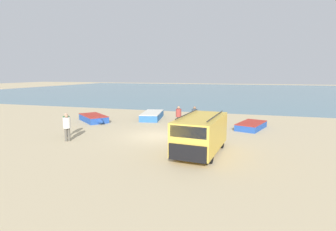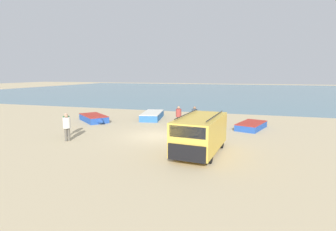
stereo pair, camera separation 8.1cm
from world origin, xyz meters
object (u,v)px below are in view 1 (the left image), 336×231
object	(u,v)px
fisherman_1	(179,114)
parked_van	(201,133)
fisherman_2	(67,125)
fisherman_0	(195,115)
fisherman_3	(67,123)
fishing_rowboat_2	(252,125)
fishing_rowboat_0	(94,118)
fishing_rowboat_1	(152,115)

from	to	relation	value
fisherman_1	parked_van	bearing A→B (deg)	152.54
parked_van	fisherman_2	distance (m)	8.64
fisherman_0	fisherman_3	world-z (taller)	fisherman_0
fishing_rowboat_2	fisherman_2	distance (m)	13.67
fisherman_3	fishing_rowboat_0	bearing A→B (deg)	-86.30
fishing_rowboat_1	fisherman_2	bearing A→B (deg)	157.04
fishing_rowboat_0	fisherman_0	size ratio (longest dim) A/B	2.32
fisherman_1	fisherman_2	size ratio (longest dim) A/B	0.96
fisherman_3	fisherman_2	bearing A→B (deg)	118.15
fishing_rowboat_1	fishing_rowboat_2	size ratio (longest dim) A/B	1.27
fishing_rowboat_1	fisherman_0	distance (m)	5.70
parked_van	fisherman_3	world-z (taller)	parked_van
fisherman_0	fisherman_2	bearing A→B (deg)	-80.40
parked_van	fisherman_1	xyz separation A→B (m)	(-2.97, 6.68, -0.11)
fishing_rowboat_1	fisherman_3	bearing A→B (deg)	150.40
fisherman_3	fishing_rowboat_2	bearing A→B (deg)	-163.00
fishing_rowboat_1	fisherman_3	world-z (taller)	fisherman_3
parked_van	fisherman_0	bearing A→B (deg)	-160.71
parked_van	fishing_rowboat_2	size ratio (longest dim) A/B	1.22
fishing_rowboat_0	fishing_rowboat_2	distance (m)	13.71
fishing_rowboat_0	fisherman_0	world-z (taller)	fisherman_0
fishing_rowboat_2	fisherman_1	world-z (taller)	fisherman_1
parked_van	fisherman_0	size ratio (longest dim) A/B	2.83
fisherman_0	fisherman_2	size ratio (longest dim) A/B	0.97
parked_van	fisherman_2	size ratio (longest dim) A/B	2.76
fishing_rowboat_2	fisherman_2	bearing A→B (deg)	141.75
fisherman_2	fisherman_0	bearing A→B (deg)	-90.58
fishing_rowboat_0	fisherman_2	size ratio (longest dim) A/B	2.25
parked_van	fishing_rowboat_1	bearing A→B (deg)	-141.44
fisherman_1	fisherman_3	size ratio (longest dim) A/B	1.03
parked_van	fishing_rowboat_0	bearing A→B (deg)	-116.22
fisherman_1	fisherman_3	xyz separation A→B (m)	(-6.52, -5.53, -0.03)
fishing_rowboat_2	fisherman_1	xyz separation A→B (m)	(-5.73, -0.92, 0.76)
fishing_rowboat_1	fisherman_2	distance (m)	9.97
fishing_rowboat_1	fishing_rowboat_2	distance (m)	9.42
fishing_rowboat_2	fisherman_0	size ratio (longest dim) A/B	2.33
fishing_rowboat_0	fishing_rowboat_1	xyz separation A→B (m)	(4.53, 3.07, 0.03)
parked_van	fishing_rowboat_2	distance (m)	8.13
fishing_rowboat_0	fishing_rowboat_2	size ratio (longest dim) A/B	1.00
fishing_rowboat_0	fishing_rowboat_1	world-z (taller)	fishing_rowboat_1
fisherman_0	fisherman_1	bearing A→B (deg)	-122.63
parked_van	fisherman_3	size ratio (longest dim) A/B	2.97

